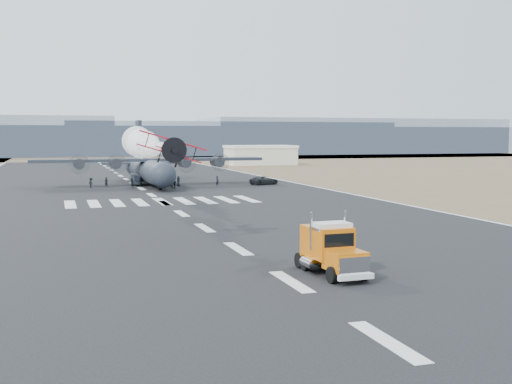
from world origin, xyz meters
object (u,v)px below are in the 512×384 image
aerobatic_biplane (170,149)px  crew_d (174,184)px  crew_a (106,182)px  crew_f (140,182)px  transport_aircraft (148,168)px  hangar_right (260,155)px  support_vehicle (264,180)px  crew_b (172,183)px  crew_c (91,183)px  semi_truck (331,249)px  crew_e (178,181)px  crew_h (132,183)px  crew_g (217,181)px

aerobatic_biplane → crew_d: 54.72m
crew_a → crew_f: crew_f is taller
transport_aircraft → crew_d: transport_aircraft is taller
hangar_right → support_vehicle: hangar_right is taller
transport_aircraft → crew_a: transport_aircraft is taller
crew_b → crew_f: (-4.92, 3.59, 0.12)m
crew_c → crew_f: bearing=-123.5°
semi_truck → transport_aircraft: bearing=88.1°
crew_e → hangar_right: bearing=-12.0°
crew_b → crew_h: (-6.68, 1.30, 0.03)m
aerobatic_biplane → crew_g: size_ratio=3.09×
support_vehicle → crew_d: 17.61m
hangar_right → crew_e: (-39.10, -74.83, -2.11)m
crew_g → crew_h: 14.91m
crew_b → crew_e: (1.65, 3.02, 0.10)m
crew_f → crew_d: bearing=106.6°
transport_aircraft → aerobatic_biplane: bearing=-97.3°
support_vehicle → crew_f: (-22.28, 1.20, 0.16)m
aerobatic_biplane → crew_a: bearing=91.6°
crew_a → crew_d: bearing=118.2°
transport_aircraft → crew_c: transport_aircraft is taller
hangar_right → crew_b: size_ratio=12.87×
crew_a → crew_d: (10.81, -6.29, -0.06)m
semi_truck → transport_aircraft: transport_aircraft is taller
hangar_right → crew_e: size_ratio=11.41×
crew_h → crew_c: bearing=-54.4°
support_vehicle → crew_h: size_ratio=3.28×
semi_truck → crew_a: semi_truck is taller
hangar_right → support_vehicle: 79.04m
support_vehicle → crew_f: bearing=67.4°
semi_truck → aerobatic_biplane: aerobatic_biplane is taller
crew_c → hangar_right: bearing=-65.0°
hangar_right → crew_d: (-40.59, -79.27, -2.19)m
crew_a → crew_c: (-2.58, -0.59, -0.01)m
transport_aircraft → crew_a: size_ratio=23.33×
support_vehicle → crew_c: 30.64m
transport_aircraft → crew_d: size_ratio=24.96×
crew_h → crew_f: bearing=-157.5°
crew_b → crew_d: (0.16, -1.42, 0.03)m
hangar_right → crew_d: size_ratio=12.47×
crew_h → semi_truck: bearing=63.7°
support_vehicle → crew_g: (-9.12, -1.27, 0.15)m
crew_b → crew_f: bearing=32.2°
aerobatic_biplane → support_vehicle: size_ratio=1.03×
crew_f → crew_a: bearing=-41.5°
crew_d → transport_aircraft: bearing=165.5°
semi_truck → support_vehicle: bearing=72.6°
semi_truck → crew_b: 70.90m
aerobatic_biplane → crew_f: aerobatic_biplane is taller
crew_e → transport_aircraft: bearing=57.9°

